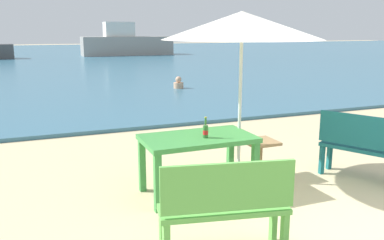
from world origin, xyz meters
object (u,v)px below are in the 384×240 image
patio_umbrella (242,26)px  side_table_wood (260,153)px  beer_bottle_amber (206,130)px  bench_green_left (225,203)px  bench_teal_center (364,144)px  picnic_table_green (198,145)px  swimmer_person (178,84)px  boat_fishing_trawler (126,43)px

patio_umbrella → side_table_wood: 1.80m
beer_bottle_amber → bench_green_left: size_ratio=0.21×
bench_teal_center → side_table_wood: bearing=151.1°
picnic_table_green → side_table_wood: bearing=11.6°
picnic_table_green → swimmer_person: size_ratio=3.41×
patio_umbrella → bench_green_left: patio_umbrella is taller
patio_umbrella → boat_fishing_trawler: (4.87, 27.74, -1.11)m
picnic_table_green → bench_green_left: bench_green_left is taller
beer_bottle_amber → boat_fishing_trawler: bearing=78.9°
bench_green_left → bench_teal_center: bearing=21.6°
side_table_wood → boat_fishing_trawler: boat_fishing_trawler is taller
picnic_table_green → beer_bottle_amber: size_ratio=5.28×
patio_umbrella → bench_teal_center: bearing=-22.3°
bench_green_left → boat_fishing_trawler: size_ratio=0.18×
bench_teal_center → bench_green_left: (-2.64, -1.05, 0.00)m
swimmer_person → boat_fishing_trawler: size_ratio=0.06×
picnic_table_green → side_table_wood: (1.05, 0.22, -0.30)m
beer_bottle_amber → bench_teal_center: (2.22, -0.36, -0.31)m
bench_teal_center → boat_fishing_trawler: size_ratio=0.17×
bench_teal_center → boat_fishing_trawler: boat_fishing_trawler is taller
side_table_wood → boat_fishing_trawler: (4.51, 27.71, 0.65)m
side_table_wood → bench_green_left: 2.24m
patio_umbrella → swimmer_person: size_ratio=5.61×
picnic_table_green → beer_bottle_amber: (0.06, -0.11, 0.20)m
patio_umbrella → bench_green_left: (-1.05, -1.70, -1.58)m
patio_umbrella → boat_fishing_trawler: boat_fishing_trawler is taller
picnic_table_green → boat_fishing_trawler: boat_fishing_trawler is taller
patio_umbrella → swimmer_person: patio_umbrella is taller
bench_teal_center → boat_fishing_trawler: 28.58m
boat_fishing_trawler → picnic_table_green: bearing=-101.3°
picnic_table_green → boat_fishing_trawler: (5.56, 27.93, 0.35)m
bench_green_left → swimmer_person: bearing=72.2°
swimmer_person → boat_fishing_trawler: 19.47m
beer_bottle_amber → side_table_wood: 1.16m
beer_bottle_amber → patio_umbrella: bearing=24.9°
bench_teal_center → bench_green_left: same height
picnic_table_green → side_table_wood: 1.11m
bench_teal_center → swimmer_person: bench_teal_center is taller
beer_bottle_amber → bench_green_left: bearing=-106.7°
bench_teal_center → boat_fishing_trawler: bearing=83.4°
bench_teal_center → beer_bottle_amber: bearing=170.9°
beer_bottle_amber → swimmer_person: size_ratio=0.65×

